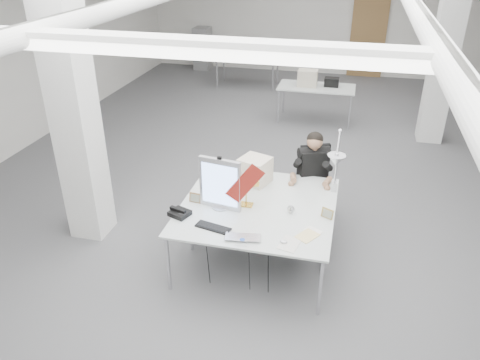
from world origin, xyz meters
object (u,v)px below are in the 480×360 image
object	(u,v)px
architect_lamp	(335,171)
seated_person	(313,163)
office_chair	(312,185)
bankers_lamp	(246,191)
laptop	(242,241)
beige_monitor	(255,170)
desk_phone	(180,213)
monitor	(220,184)
desk_main	(250,226)

from	to	relation	value
architect_lamp	seated_person	bearing A→B (deg)	95.15
office_chair	bankers_lamp	xyz separation A→B (m)	(-0.68, -1.08, 0.39)
bankers_lamp	architect_lamp	world-z (taller)	architect_lamp
laptop	bankers_lamp	xyz separation A→B (m)	(-0.13, 0.74, 0.17)
beige_monitor	architect_lamp	size ratio (longest dim) A/B	0.45
desk_phone	architect_lamp	size ratio (longest dim) A/B	0.27
monitor	desk_phone	world-z (taller)	monitor
office_chair	architect_lamp	distance (m)	0.98
desk_main	laptop	world-z (taller)	laptop
desk_phone	beige_monitor	world-z (taller)	beige_monitor
desk_main	office_chair	size ratio (longest dim) A/B	1.62
monitor	bankers_lamp	size ratio (longest dim) A/B	1.67
seated_person	architect_lamp	bearing A→B (deg)	-89.44
laptop	bankers_lamp	distance (m)	0.77
office_chair	beige_monitor	bearing A→B (deg)	-170.31
desk_main	architect_lamp	distance (m)	1.22
office_chair	bankers_lamp	world-z (taller)	bankers_lamp
monitor	architect_lamp	xyz separation A→B (m)	(1.27, 0.49, 0.09)
seated_person	bankers_lamp	size ratio (longest dim) A/B	2.36
desk_phone	monitor	bearing A→B (deg)	55.17
desk_phone	architect_lamp	world-z (taller)	architect_lamp
desk_main	monitor	bearing A→B (deg)	145.24
bankers_lamp	beige_monitor	size ratio (longest dim) A/B	1.05
office_chair	seated_person	world-z (taller)	seated_person
monitor	bankers_lamp	xyz separation A→B (m)	(0.28, 0.12, -0.13)
office_chair	desk_phone	bearing A→B (deg)	-157.37
desk_main	beige_monitor	xyz separation A→B (m)	(-0.16, 1.01, 0.18)
desk_main	monitor	xyz separation A→B (m)	(-0.42, 0.29, 0.33)
office_chair	monitor	world-z (taller)	monitor
desk_phone	beige_monitor	size ratio (longest dim) A/B	0.60
office_chair	beige_monitor	distance (m)	0.93
architect_lamp	desk_main	bearing A→B (deg)	-157.69
monitor	beige_monitor	bearing A→B (deg)	79.32
desk_main	laptop	size ratio (longest dim) A/B	4.77
monitor	desk_phone	bearing A→B (deg)	-136.60
desk_main	monitor	world-z (taller)	monitor
laptop	bankers_lamp	size ratio (longest dim) A/B	1.00
office_chair	desk_main	bearing A→B (deg)	-134.52
office_chair	beige_monitor	world-z (taller)	office_chair
monitor	beige_monitor	distance (m)	0.78
laptop	desk_phone	size ratio (longest dim) A/B	1.76
seated_person	laptop	distance (m)	1.85
office_chair	desk_phone	size ratio (longest dim) A/B	5.17
desk_main	desk_phone	size ratio (longest dim) A/B	8.39
seated_person	beige_monitor	size ratio (longest dim) A/B	2.49
seated_person	laptop	size ratio (longest dim) A/B	2.35
monitor	beige_monitor	world-z (taller)	monitor
seated_person	bankers_lamp	world-z (taller)	seated_person
desk_phone	beige_monitor	distance (m)	1.21
beige_monitor	architect_lamp	world-z (taller)	architect_lamp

